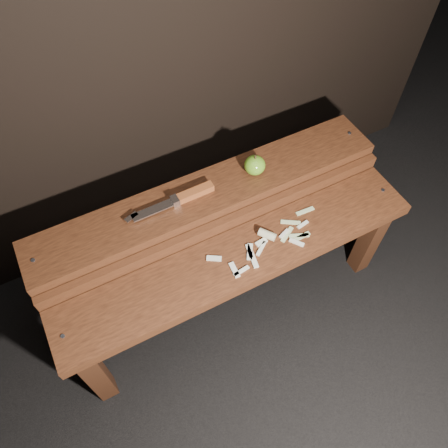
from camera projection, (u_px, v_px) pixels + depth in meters
name	position (u px, v px, depth m)	size (l,w,h in m)	color
ground	(231.00, 300.00, 1.72)	(60.00, 60.00, 0.00)	black
bench_front_tier	(241.00, 269.00, 1.40)	(1.20, 0.20, 0.42)	#371B0D
bench_rear_tier	(209.00, 207.00, 1.47)	(1.20, 0.21, 0.50)	#371B0D
apple	(255.00, 165.00, 1.42)	(0.07, 0.07, 0.08)	#5F941E
knife	(185.00, 197.00, 1.37)	(0.30, 0.04, 0.03)	brown
apple_scraps	(267.00, 241.00, 1.37)	(0.41, 0.12, 0.03)	beige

